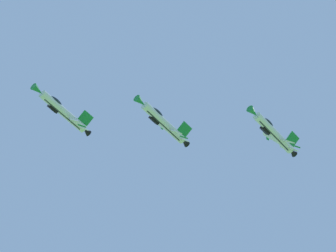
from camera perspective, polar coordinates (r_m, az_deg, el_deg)
fighter_jet_lead at (r=168.34m, az=-7.20°, el=1.03°), size 13.56×10.76×8.05m
fighter_jet_left_wing at (r=167.39m, az=-0.35°, el=0.26°), size 13.56×10.76×8.04m
fighter_jet_right_wing at (r=169.80m, az=7.14°, el=-0.43°), size 13.56×10.76×7.72m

